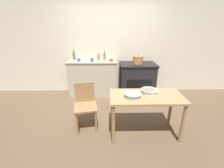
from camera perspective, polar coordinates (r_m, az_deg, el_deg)
name	(u,v)px	position (r m, az deg, el deg)	size (l,w,h in m)	color
ground_plane	(112,120)	(3.16, 0.16, -13.59)	(14.00, 14.00, 0.00)	brown
wall_back	(111,47)	(4.21, -0.29, 14.00)	(8.00, 0.07, 2.55)	beige
counter_cabinet	(93,78)	(4.14, -7.26, 2.34)	(1.30, 0.53, 0.95)	#B2A893
stove	(137,79)	(4.13, 9.51, 1.73)	(0.93, 0.67, 0.89)	black
work_table	(146,102)	(2.59, 12.78, -6.54)	(1.20, 0.60, 0.74)	#A87F56
chair	(85,104)	(2.81, -10.12, -7.52)	(0.46, 0.46, 0.86)	#997047
flour_sack	(146,96)	(3.86, 12.87, -4.53)	(0.28, 0.19, 0.33)	beige
stock_pot	(138,60)	(3.99, 9.83, 9.12)	(0.27, 0.27, 0.22)	#B77A47
mixing_bowl_large	(133,95)	(2.44, 7.90, -4.09)	(0.28, 0.28, 0.06)	#93A8B2
mixing_bowl_small	(149,91)	(2.60, 13.95, -2.67)	(0.28, 0.28, 0.07)	silver
bottle_far_left	(105,57)	(4.06, -2.83, 10.38)	(0.07, 0.07, 0.24)	#517F5B
bottle_left	(74,56)	(4.24, -14.29, 10.37)	(0.07, 0.07, 0.27)	#517F5B
bottle_mid_left	(86,58)	(4.12, -9.93, 9.84)	(0.06, 0.06, 0.17)	silver
bottle_center_left	(99,57)	(4.12, -5.09, 10.17)	(0.07, 0.07, 0.18)	olive
cup_center	(92,60)	(3.90, -7.62, 9.15)	(0.08, 0.08, 0.10)	#4C6B99
cup_center_right	(111,60)	(3.89, -0.31, 9.11)	(0.09, 0.09, 0.08)	#B74C42
cup_mid_right	(79,60)	(3.99, -12.48, 8.98)	(0.08, 0.08, 0.09)	#4C6B99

